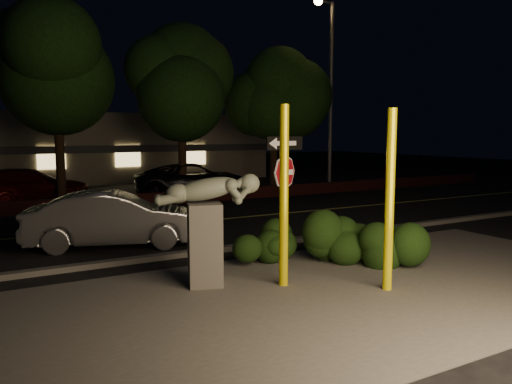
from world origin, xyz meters
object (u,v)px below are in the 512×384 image
Objects in this scene: streetlight at (329,79)px; parked_car_dark at (195,180)px; yellow_pole_left at (284,197)px; parked_car_darkred at (29,186)px; yellow_pole_right at (390,201)px; silver_sedan at (114,219)px; sculpture at (207,218)px; signpost at (285,173)px.

streetlight is 1.71× the size of parked_car_dark.
parked_car_darkred is at bearing 101.81° from yellow_pole_left.
yellow_pole_right is 16.58m from parked_car_darkred.
yellow_pole_left is 1.91m from yellow_pole_right.
silver_sedan is at bearing -164.03° from streetlight.
parked_car_darkred is at bearing 115.02° from sculpture.
yellow_pole_right is 0.61× the size of parked_car_dark.
yellow_pole_right is at bearing -16.63° from sculpture.
signpost is 0.30× the size of streetlight.
sculpture is (-2.77, 1.88, -0.35)m from yellow_pole_right.
parked_car_darkred is at bearing 91.40° from parked_car_dark.
streetlight is 1.91× the size of parked_car_darkred.
parked_car_dark is (2.17, 14.41, -0.91)m from yellow_pole_right.
yellow_pole_right is 1.57× the size of sculpture.
sculpture is 13.47m from parked_car_dark.
yellow_pole_right is at bearing -138.37° from streetlight.
yellow_pole_right is at bearing -132.97° from silver_sedan.
signpost reaches higher than sculpture.
signpost reaches higher than parked_car_dark.
streetlight reaches higher than parked_car_dark.
yellow_pole_right is (1.52, -1.16, -0.04)m from yellow_pole_left.
silver_sedan is (-0.73, 4.17, -0.60)m from sculpture.
yellow_pole_left is 0.79× the size of silver_sedan.
yellow_pole_right reaches higher than sculpture.
parked_car_darkred is 6.93m from parked_car_dark.
yellow_pole_right reaches higher than signpost.
parked_car_dark is at bearing 86.06° from sculpture.
parked_car_dark is at bearing 75.56° from signpost.
streetlight is at bearing -84.04° from parked_car_dark.
signpost reaches higher than parked_car_darkred.
signpost is at bearing -119.12° from silver_sedan.
yellow_pole_right is at bearing -174.71° from parked_car_dark.
sculpture is at bearing -153.05° from silver_sedan.
streetlight reaches higher than yellow_pole_left.
yellow_pole_left is 0.70× the size of parked_car_darkred.
streetlight reaches higher than silver_sedan.
parked_car_dark is at bearing -89.60° from parked_car_darkred.
yellow_pole_left is 1.61× the size of sculpture.
parked_car_dark is at bearing 157.20° from streetlight.
sculpture is 4.28m from silver_sedan.
sculpture is 0.44× the size of parked_car_darkred.
signpost is 1.32× the size of sculpture.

